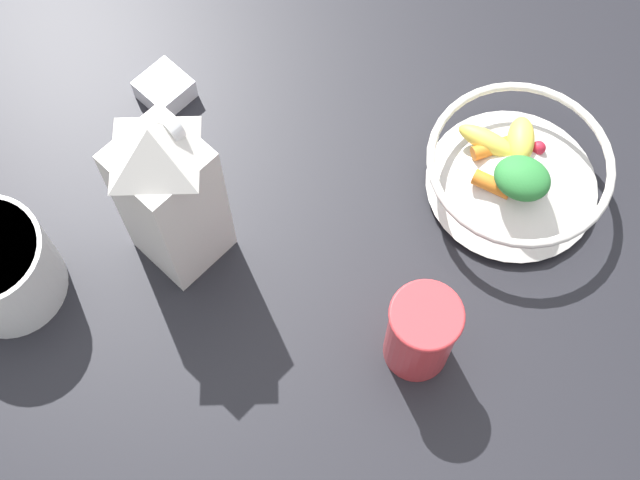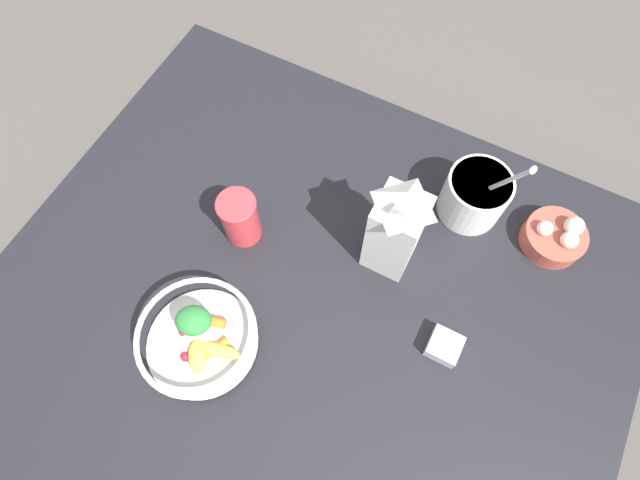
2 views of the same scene
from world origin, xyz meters
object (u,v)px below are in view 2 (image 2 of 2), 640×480
Objects in this scene: fruit_bowl at (199,338)px; yogurt_tub at (475,194)px; drinking_cup at (240,218)px; spice_jar at (444,346)px; milk_carton at (396,228)px; garlic_bowl at (555,237)px.

fruit_bowl is 0.96× the size of yogurt_tub.
fruit_bowl is 1.78× the size of drinking_cup.
drinking_cup reaches higher than spice_jar.
drinking_cup is (-0.27, -0.08, -0.06)m from milk_carton.
drinking_cup is at bearing -145.94° from yogurt_tub.
garlic_bowl is at bearing 32.59° from milk_carton.
milk_carton is 1.14× the size of yogurt_tub.
milk_carton is at bearing 17.20° from drinking_cup.
milk_carton is 0.34m from garlic_bowl.
spice_jar is 0.47× the size of garlic_bowl.
drinking_cup is 0.60m from garlic_bowl.
yogurt_tub reaches higher than drinking_cup.
garlic_bowl is at bearing 1.71° from yogurt_tub.
drinking_cup reaches higher than fruit_bowl.
milk_carton is at bearing 54.28° from fruit_bowl.
spice_jar is at bearing -78.07° from yogurt_tub.
garlic_bowl is (0.54, 0.26, -0.04)m from drinking_cup.
fruit_bowl is at bearing -77.38° from drinking_cup.
spice_jar is 0.31m from garlic_bowl.
fruit_bowl is at bearing -135.64° from garlic_bowl.
milk_carton reaches higher than drinking_cup.
fruit_bowl is 3.80× the size of spice_jar.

